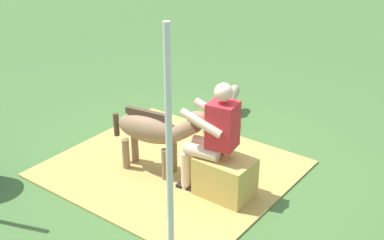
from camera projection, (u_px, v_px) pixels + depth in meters
name	position (u px, v px, depth m)	size (l,w,h in m)	color
ground_plane	(192.00, 165.00, 6.46)	(24.00, 24.00, 0.00)	#426B33
hay_patch	(171.00, 168.00, 6.35)	(2.79, 2.49, 0.02)	tan
hay_bale	(225.00, 178.00, 5.72)	(0.62, 0.44, 0.48)	tan
person_seated	(213.00, 133.00, 5.58)	(0.70, 0.48, 1.36)	beige
pony_standing	(155.00, 130.00, 6.05)	(1.34, 0.45, 0.94)	#8C6B4C
pony_lying	(220.00, 116.00, 7.35)	(0.61, 1.36, 0.42)	tan
tent_pole_left	(169.00, 152.00, 4.38)	(0.06, 0.06, 2.28)	silver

